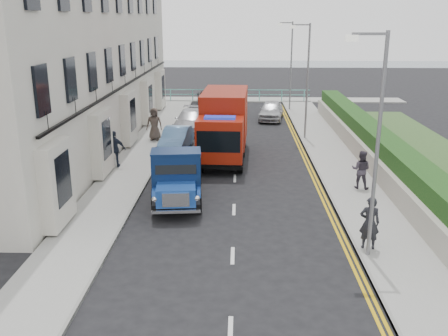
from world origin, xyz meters
TOP-DOWN VIEW (x-y plane):
  - ground at (0.00, 0.00)m, footprint 120.00×120.00m
  - pavement_west at (-5.20, 9.00)m, footprint 2.40×38.00m
  - pavement_east at (5.30, 9.00)m, footprint 2.60×38.00m
  - promenade at (0.00, 29.00)m, footprint 30.00×2.50m
  - sea_plane at (0.00, 60.00)m, footprint 120.00×120.00m
  - terrace_west at (-9.47, 13.00)m, footprint 6.31×30.20m
  - garden_east at (7.21, 9.00)m, footprint 1.45×28.00m
  - seafront_railing at (0.00, 28.20)m, footprint 13.00×0.08m
  - lamp_near at (4.18, -2.00)m, footprint 1.23×0.18m
  - lamp_mid at (4.18, 14.00)m, footprint 1.23×0.18m
  - lamp_far at (4.18, 24.00)m, footprint 1.23×0.18m
  - bedford_lorry at (-2.31, 2.41)m, footprint 2.38×5.03m
  - red_lorry at (-0.63, 9.62)m, footprint 2.56×6.84m
  - parked_car_front at (-2.70, 5.00)m, footprint 1.74×4.13m
  - parked_car_mid at (-3.40, 11.12)m, footprint 1.68×4.08m
  - parked_car_rear at (-3.07, 16.23)m, footprint 2.23×4.88m
  - seafront_car_left at (-2.39, 27.00)m, footprint 2.53×4.81m
  - seafront_car_right at (2.56, 20.17)m, footprint 2.21×4.28m
  - pedestrian_east_near at (4.40, -1.54)m, footprint 0.70×0.51m
  - pedestrian_east_far at (5.51, 4.44)m, footprint 1.00×0.90m
  - pedestrian_west_near at (-6.00, 7.32)m, footprint 1.08×0.46m
  - pedestrian_west_far at (-4.97, 13.13)m, footprint 0.99×0.66m

SIDE VIEW (x-z plane):
  - ground at x=0.00m, z-range 0.00..0.00m
  - sea_plane at x=0.00m, z-range 0.00..0.00m
  - pavement_west at x=-5.20m, z-range 0.00..0.12m
  - pavement_east at x=5.30m, z-range 0.00..0.12m
  - promenade at x=0.00m, z-range 0.00..0.12m
  - seafront_railing at x=0.00m, z-range 0.03..1.14m
  - seafront_car_left at x=-2.39m, z-range 0.00..1.29m
  - parked_car_mid at x=-3.40m, z-range 0.00..1.31m
  - parked_car_rear at x=-3.07m, z-range 0.00..1.38m
  - seafront_car_right at x=2.56m, z-range 0.00..1.39m
  - parked_car_front at x=-2.70m, z-range 0.00..1.39m
  - garden_east at x=7.21m, z-range 0.02..1.77m
  - pedestrian_east_far at x=5.51m, z-range 0.12..1.81m
  - pedestrian_east_near at x=4.40m, z-range 0.12..1.89m
  - pedestrian_west_near at x=-6.00m, z-range 0.12..1.96m
  - bedford_lorry at x=-2.31m, z-range -0.09..2.21m
  - pedestrian_west_far at x=-4.97m, z-range 0.12..2.10m
  - red_lorry at x=-0.63m, z-range 0.11..3.65m
  - lamp_near at x=4.18m, z-range 0.50..7.50m
  - lamp_mid at x=4.18m, z-range 0.50..7.50m
  - lamp_far at x=4.18m, z-range 0.50..7.50m
  - terrace_west at x=-9.47m, z-range 0.04..14.29m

